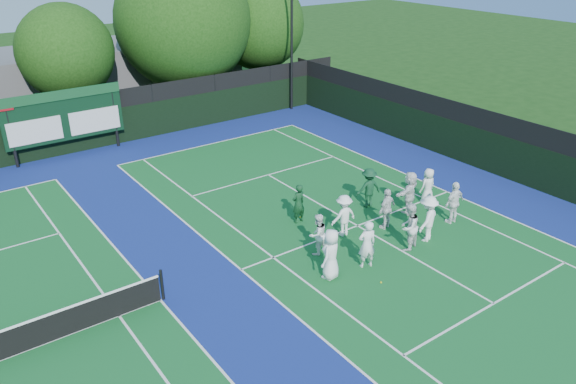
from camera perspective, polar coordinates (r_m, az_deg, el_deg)
ground at (r=22.11m, az=8.82°, el=-4.43°), size 120.00×120.00×0.00m
court_apron at (r=19.64m, az=-6.09°, el=-8.35°), size 34.00×32.00×0.01m
near_court at (r=22.73m, az=7.07°, el=-3.42°), size 11.05×23.85×0.01m
back_fence at (r=31.87m, az=-20.07°, el=6.32°), size 34.00×0.08×3.00m
divider_fence_right at (r=28.65m, az=20.66°, el=4.20°), size 0.08×32.00×3.00m
scoreboard at (r=31.01m, az=-21.84°, el=7.17°), size 6.00×0.21×3.55m
clubhouse at (r=40.22m, az=-18.21°, el=11.21°), size 18.00×6.00×4.00m
light_pole_right at (r=36.41m, az=0.38°, el=17.98°), size 1.20×0.30×10.12m
tree_c at (r=34.68m, az=-21.42°, el=12.94°), size 5.32×5.32×7.30m
tree_d at (r=37.04m, az=-10.42°, el=16.41°), size 8.41×8.41×9.89m
tree_e at (r=39.85m, az=-2.85°, el=16.52°), size 6.17×6.17×8.15m
tennis_ball_0 at (r=19.34m, az=9.43°, el=-9.05°), size 0.07×0.07×0.07m
tennis_ball_1 at (r=25.96m, az=8.11°, el=0.34°), size 0.07×0.07×0.07m
tennis_ball_4 at (r=23.16m, az=1.24°, el=-2.58°), size 0.07×0.07×0.07m
tennis_ball_5 at (r=23.15m, az=13.91°, el=-3.39°), size 0.07×0.07×0.07m
player_front_0 at (r=18.99m, az=4.38°, el=-6.31°), size 1.05×0.90×1.83m
player_front_1 at (r=19.71m, az=8.03°, el=-5.29°), size 0.75×0.60×1.79m
player_front_2 at (r=21.05m, az=12.16°, el=-3.48°), size 1.06×0.92×1.84m
player_front_3 at (r=21.79m, az=14.02°, el=-2.66°), size 1.34×1.03×1.83m
player_front_4 at (r=23.40m, az=16.52°, el=-1.03°), size 1.06×0.46×1.78m
player_back_0 at (r=20.36m, az=3.03°, el=-4.32°), size 0.81×0.66×1.59m
player_back_1 at (r=21.64m, az=5.68°, el=-2.39°), size 1.12×0.68×1.69m
player_back_2 at (r=22.39m, az=10.00°, el=-1.67°), size 1.06×0.62×1.70m
player_back_3 at (r=23.90m, az=12.23°, el=0.02°), size 1.74×1.01×1.79m
player_back_4 at (r=24.94m, az=14.03°, el=0.63°), size 0.78×0.52×1.56m
coach_left at (r=22.48m, az=1.06°, el=-1.19°), size 0.63×0.43×1.67m
coach_right at (r=23.99m, az=8.19°, el=0.41°), size 1.25×0.89×1.75m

